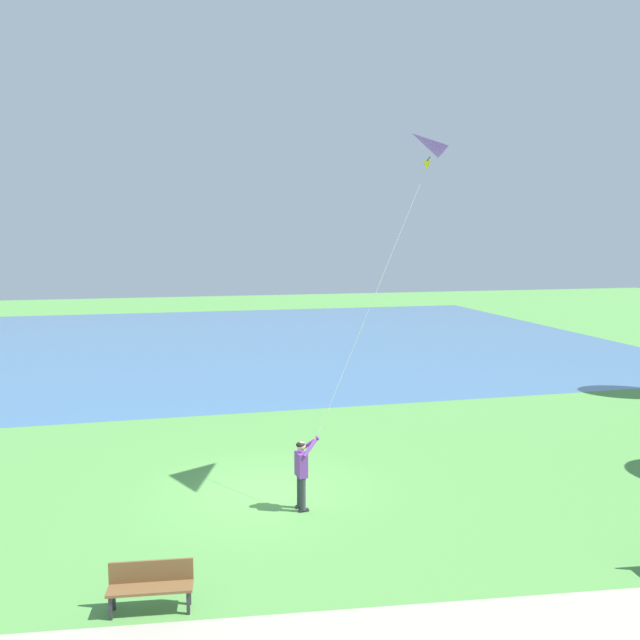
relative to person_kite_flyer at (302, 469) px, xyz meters
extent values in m
plane|color=#569947|center=(-1.32, -0.76, -1.05)|extent=(120.00, 120.00, 0.00)
cube|color=teal|center=(-27.34, 3.24, -1.04)|extent=(36.00, 44.00, 0.01)
cube|color=#232328|center=(-0.12, -0.02, -1.02)|extent=(0.14, 0.25, 0.06)
cylinder|color=#383842|center=(-0.12, -0.04, -0.60)|extent=(0.14, 0.14, 0.82)
cube|color=#232328|center=(0.12, 0.01, -1.02)|extent=(0.14, 0.25, 0.06)
cylinder|color=#383842|center=(0.12, -0.01, -0.60)|extent=(0.14, 0.14, 0.82)
cube|color=#753899|center=(0.00, -0.02, 0.11)|extent=(0.43, 0.27, 0.60)
sphere|color=#DBB28E|center=(0.00, -0.02, 0.57)|extent=(0.22, 0.22, 0.22)
ellipsoid|color=black|center=(0.00, -0.04, 0.61)|extent=(0.25, 0.25, 0.13)
cylinder|color=#753899|center=(-0.11, 0.19, 0.56)|extent=(0.29, 0.55, 0.43)
cylinder|color=#753899|center=(0.06, 0.21, 0.56)|extent=(0.40, 0.50, 0.43)
sphere|color=#DBB28E|center=(-0.05, 0.35, 0.69)|extent=(0.10, 0.10, 0.10)
pyramid|color=purple|center=(-0.55, 2.92, 7.74)|extent=(1.82, 1.27, 0.51)
cone|color=yellow|center=(-0.44, 3.30, 7.40)|extent=(0.25, 0.25, 0.22)
cylinder|color=black|center=(-0.44, 3.30, 7.51)|extent=(1.51, 0.50, 0.02)
cylinder|color=silver|center=(-0.24, 1.83, 4.02)|extent=(0.40, 2.95, 6.67)
cube|color=brown|center=(3.75, -3.56, -0.60)|extent=(0.60, 1.54, 0.05)
cube|color=brown|center=(3.56, -3.54, -0.37)|extent=(0.20, 1.50, 0.40)
cube|color=#2D2D33|center=(3.98, -2.91, -0.82)|extent=(0.07, 0.07, 0.45)
cube|color=#2D2D33|center=(3.66, -2.88, -0.82)|extent=(0.07, 0.07, 0.45)
cube|color=#2D2D33|center=(3.83, -4.24, -0.82)|extent=(0.07, 0.07, 0.45)
cube|color=#2D2D33|center=(3.52, -4.21, -0.82)|extent=(0.07, 0.07, 0.45)
camera|label=1|loc=(15.19, -3.19, 5.60)|focal=36.92mm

